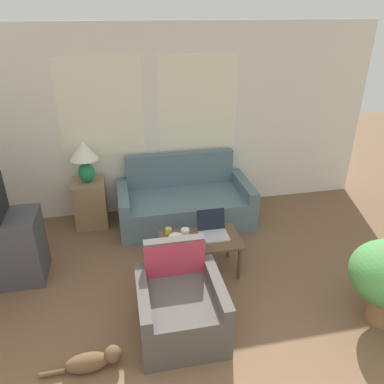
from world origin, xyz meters
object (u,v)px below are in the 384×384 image
(coffee_table, at_px, (200,243))
(laptop, at_px, (213,230))
(table_lamp, at_px, (84,156))
(snack_bowl, at_px, (176,237))
(couch, at_px, (184,203))
(cup_white, at_px, (202,245))
(cat_black, at_px, (93,361))
(armchair, at_px, (180,307))
(cup_yellow, at_px, (168,231))
(cup_navy, at_px, (185,232))

(coffee_table, bearing_deg, laptop, 25.07)
(table_lamp, height_order, snack_bowl, table_lamp)
(couch, xyz_separation_m, cup_white, (-0.06, -1.37, 0.22))
(laptop, height_order, cat_black, laptop)
(laptop, bearing_deg, armchair, -121.42)
(coffee_table, height_order, cup_white, cup_white)
(couch, distance_m, armchair, 2.03)
(table_lamp, relative_size, laptop, 1.78)
(table_lamp, xyz_separation_m, cup_white, (1.22, -1.52, -0.53))
(snack_bowl, bearing_deg, cup_white, -39.48)
(armchair, xyz_separation_m, cat_black, (-0.80, -0.30, -0.17))
(couch, relative_size, cup_yellow, 24.74)
(cup_yellow, xyz_separation_m, snack_bowl, (0.06, -0.15, 0.00))
(cup_yellow, height_order, cup_white, cup_white)
(cup_yellow, bearing_deg, laptop, -12.48)
(coffee_table, xyz_separation_m, snack_bowl, (-0.27, 0.03, 0.10))
(armchair, bearing_deg, snack_bowl, 82.96)
(table_lamp, bearing_deg, couch, -6.59)
(coffee_table, height_order, laptop, laptop)
(laptop, distance_m, cup_yellow, 0.50)
(cat_black, bearing_deg, cup_white, 36.74)
(snack_bowl, height_order, cat_black, snack_bowl)
(armchair, bearing_deg, couch, 78.30)
(cup_yellow, xyz_separation_m, cat_black, (-0.84, -1.27, -0.39))
(couch, bearing_deg, cup_navy, -100.01)
(cup_navy, distance_m, cat_black, 1.63)
(cup_navy, xyz_separation_m, cup_yellow, (-0.18, 0.06, -0.00))
(coffee_table, xyz_separation_m, laptop, (0.16, 0.07, 0.11))
(cup_yellow, bearing_deg, snack_bowl, -67.85)
(couch, height_order, armchair, couch)
(coffee_table, height_order, cat_black, coffee_table)
(armchair, xyz_separation_m, laptop, (0.53, 0.86, 0.24))
(armchair, height_order, cat_black, armchair)
(armchair, bearing_deg, laptop, 58.58)
(armchair, distance_m, cup_white, 0.74)
(couch, bearing_deg, coffee_table, -92.07)
(cup_navy, bearing_deg, snack_bowl, -142.76)
(armchair, relative_size, cup_navy, 8.48)
(cup_yellow, bearing_deg, armchair, -92.36)
(coffee_table, bearing_deg, cup_white, -96.31)
(table_lamp, distance_m, cup_yellow, 1.57)
(coffee_table, relative_size, cup_yellow, 12.13)
(cup_navy, distance_m, cup_white, 0.32)
(cup_yellow, relative_size, cat_black, 0.11)
(couch, relative_size, cup_navy, 18.96)
(armchair, xyz_separation_m, table_lamp, (-0.87, 2.14, 0.75))
(cup_yellow, height_order, cat_black, cup_yellow)
(coffee_table, relative_size, cup_white, 10.52)
(cup_navy, relative_size, cup_yellow, 1.30)
(coffee_table, relative_size, laptop, 2.78)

